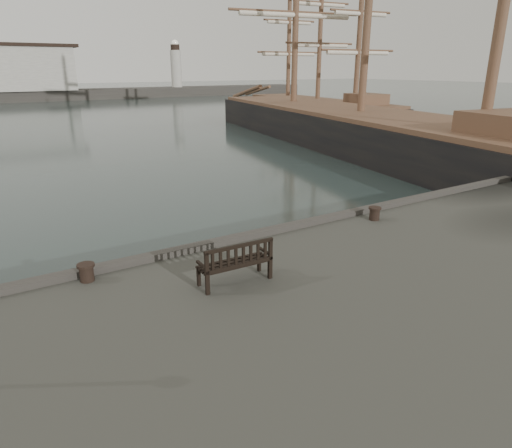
{
  "coord_description": "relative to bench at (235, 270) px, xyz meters",
  "views": [
    {
      "loc": [
        -5.93,
        -10.75,
        6.28
      ],
      "look_at": [
        0.62,
        -0.5,
        2.1
      ],
      "focal_mm": 32.0,
      "sensor_mm": 36.0,
      "label": 1
    }
  ],
  "objects": [
    {
      "name": "tall_ship_main",
      "position": [
        22.97,
        19.19,
        -1.05
      ],
      "size": [
        16.92,
        45.0,
        33.1
      ],
      "rotation": [
        0.0,
        0.0,
        -0.19
      ],
      "color": "black",
      "rests_on": "ground"
    },
    {
      "name": "bollard_left",
      "position": [
        -2.88,
        1.94,
        -0.1
      ],
      "size": [
        0.45,
        0.45,
        0.43
      ],
      "primitive_type": "cylinder",
      "rotation": [
        0.0,
        0.0,
        -0.13
      ],
      "color": "black",
      "rests_on": "quay"
    },
    {
      "name": "tall_ship_far",
      "position": [
        32.83,
        36.46,
        -1.11
      ],
      "size": [
        9.1,
        27.3,
        22.96
      ],
      "rotation": [
        0.0,
        0.0,
        -0.13
      ],
      "color": "black",
      "rests_on": "ground"
    },
    {
      "name": "bollard_right",
      "position": [
        6.14,
        1.54,
        -0.1
      ],
      "size": [
        0.54,
        0.54,
        0.43
      ],
      "primitive_type": "cylinder",
      "rotation": [
        0.0,
        0.0,
        -0.41
      ],
      "color": "black",
      "rests_on": "quay"
    },
    {
      "name": "bench",
      "position": [
        0.0,
        0.0,
        0.0
      ],
      "size": [
        1.74,
        0.65,
        0.99
      ],
      "rotation": [
        0.0,
        0.0,
        -0.04
      ],
      "color": "black",
      "rests_on": "quay"
    },
    {
      "name": "ground",
      "position": [
        1.19,
        2.44,
        -1.88
      ],
      "size": [
        400.0,
        400.0,
        0.0
      ],
      "primitive_type": "plane",
      "color": "black",
      "rests_on": "ground"
    }
  ]
}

